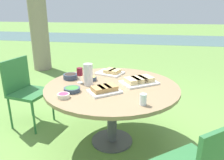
{
  "coord_description": "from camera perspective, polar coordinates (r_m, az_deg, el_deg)",
  "views": [
    {
      "loc": [
        0.41,
        -2.19,
        1.5
      ],
      "look_at": [
        0.0,
        0.0,
        0.76
      ],
      "focal_mm": 35.0,
      "sensor_mm": 36.0,
      "label": 1
    }
  ],
  "objects": [
    {
      "name": "ground_plane",
      "position": [
        2.68,
        0.0,
        -15.59
      ],
      "size": [
        40.0,
        40.0,
        0.0
      ],
      "primitive_type": "plane",
      "color": "#668E42"
    },
    {
      "name": "platter_charcuterie",
      "position": [
        2.76,
        -0.24,
        2.08
      ],
      "size": [
        0.38,
        0.33,
        0.06
      ],
      "color": "white",
      "rests_on": "dining_table"
    },
    {
      "name": "river_strip",
      "position": [
        11.28,
        8.51,
        10.62
      ],
      "size": [
        40.0,
        3.64,
        0.01
      ],
      "color": "#4C706B",
      "rests_on": "ground_plane"
    },
    {
      "name": "cup_water_near",
      "position": [
        2.67,
        -6.18,
        1.91
      ],
      "size": [
        0.06,
        0.06,
        0.09
      ],
      "color": "silver",
      "rests_on": "dining_table"
    },
    {
      "name": "bowl_dip_red",
      "position": [
        2.08,
        -12.57,
        -3.96
      ],
      "size": [
        0.12,
        0.12,
        0.04
      ],
      "color": "beige",
      "rests_on": "dining_table"
    },
    {
      "name": "cup_water_far",
      "position": [
        1.9,
        8.14,
        -5.04
      ],
      "size": [
        0.06,
        0.06,
        0.1
      ],
      "color": "silver",
      "rests_on": "dining_table"
    },
    {
      "name": "platter_sandwich_side",
      "position": [
        2.43,
        7.08,
        -0.19
      ],
      "size": [
        0.46,
        0.43,
        0.07
      ],
      "color": "white",
      "rests_on": "dining_table"
    },
    {
      "name": "bowl_olives",
      "position": [
        2.61,
        -10.8,
        0.99
      ],
      "size": [
        0.17,
        0.17,
        0.06
      ],
      "color": "#334256",
      "rests_on": "dining_table"
    },
    {
      "name": "water_pitcher",
      "position": [
        2.35,
        -6.23,
        1.43
      ],
      "size": [
        0.11,
        0.1,
        0.24
      ],
      "color": "silver",
      "rests_on": "dining_table"
    },
    {
      "name": "bowl_salad",
      "position": [
        2.22,
        -10.39,
        -2.42
      ],
      "size": [
        0.16,
        0.16,
        0.04
      ],
      "color": "#334256",
      "rests_on": "dining_table"
    },
    {
      "name": "chair_near_left",
      "position": [
        3.04,
        -21.88,
        -1.68
      ],
      "size": [
        0.49,
        0.51,
        0.89
      ],
      "color": "#2D6B38",
      "rests_on": "ground_plane"
    },
    {
      "name": "platter_bread_main",
      "position": [
        2.16,
        -2.01,
        -2.5
      ],
      "size": [
        0.38,
        0.36,
        0.07
      ],
      "color": "white",
      "rests_on": "dining_table"
    },
    {
      "name": "dining_table",
      "position": [
        2.39,
        0.0,
        -3.23
      ],
      "size": [
        1.44,
        1.44,
        0.7
      ],
      "color": "#4C4C51",
      "rests_on": "ground_plane"
    },
    {
      "name": "wine_glass",
      "position": [
        2.43,
        -8.43,
        1.98
      ],
      "size": [
        0.07,
        0.07,
        0.17
      ],
      "color": "silver",
      "rests_on": "dining_table"
    },
    {
      "name": "bowl_fries",
      "position": [
        2.53,
        -5.47,
        0.46
      ],
      "size": [
        0.12,
        0.12,
        0.05
      ],
      "color": "#334256",
      "rests_on": "dining_table"
    }
  ]
}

